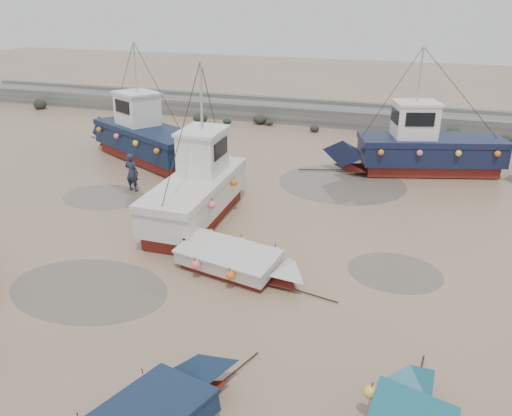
# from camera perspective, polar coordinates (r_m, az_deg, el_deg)

# --- Properties ---
(ground) EXTENTS (120.00, 120.00, 0.00)m
(ground) POSITION_cam_1_polar(r_m,az_deg,el_deg) (16.42, -4.67, -8.31)
(ground) COLOR #9E7D5F
(ground) RESTS_ON ground
(seawall) EXTENTS (60.00, 4.92, 1.50)m
(seawall) POSITION_cam_1_polar(r_m,az_deg,el_deg) (36.13, 9.08, 10.35)
(seawall) COLOR slate
(seawall) RESTS_ON ground
(puddle_a) EXTENTS (5.27, 5.27, 0.01)m
(puddle_a) POSITION_cam_1_polar(r_m,az_deg,el_deg) (16.81, -18.58, -8.76)
(puddle_a) COLOR #5D554B
(puddle_a) RESTS_ON ground
(puddle_b) EXTENTS (3.15, 3.15, 0.01)m
(puddle_b) POSITION_cam_1_polar(r_m,az_deg,el_deg) (17.47, 15.58, -7.06)
(puddle_b) COLOR #5D554B
(puddle_b) RESTS_ON ground
(puddle_c) EXTENTS (3.90, 3.90, 0.01)m
(puddle_c) POSITION_cam_1_polar(r_m,az_deg,el_deg) (23.91, -16.99, 1.25)
(puddle_c) COLOR #5D554B
(puddle_c) RESTS_ON ground
(puddle_d) EXTENTS (6.22, 6.22, 0.01)m
(puddle_d) POSITION_cam_1_polar(r_m,az_deg,el_deg) (24.92, 9.78, 2.85)
(puddle_d) COLOR #5D554B
(puddle_d) RESTS_ON ground
(dinghy_5) EXTENTS (5.63, 2.52, 1.43)m
(dinghy_5) POSITION_cam_1_polar(r_m,az_deg,el_deg) (16.49, -1.99, -5.85)
(dinghy_5) COLOR maroon
(dinghy_5) RESTS_ON ground
(cabin_boat_0) EXTENTS (10.00, 6.33, 6.22)m
(cabin_boat_0) POSITION_cam_1_polar(r_m,az_deg,el_deg) (28.73, -12.92, 8.12)
(cabin_boat_0) COLOR maroon
(cabin_boat_0) RESTS_ON ground
(cabin_boat_1) EXTENTS (2.78, 9.49, 6.22)m
(cabin_boat_1) POSITION_cam_1_polar(r_m,az_deg,el_deg) (20.53, -6.30, 2.59)
(cabin_boat_1) COLOR maroon
(cabin_boat_1) RESTS_ON ground
(cabin_boat_2) EXTENTS (10.27, 4.80, 6.22)m
(cabin_boat_2) POSITION_cam_1_polar(r_m,az_deg,el_deg) (27.01, 18.08, 6.61)
(cabin_boat_2) COLOR maroon
(cabin_boat_2) RESTS_ON ground
(person) EXTENTS (0.70, 0.49, 1.82)m
(person) POSITION_cam_1_polar(r_m,az_deg,el_deg) (24.27, -13.80, 1.93)
(person) COLOR #1D243A
(person) RESTS_ON ground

